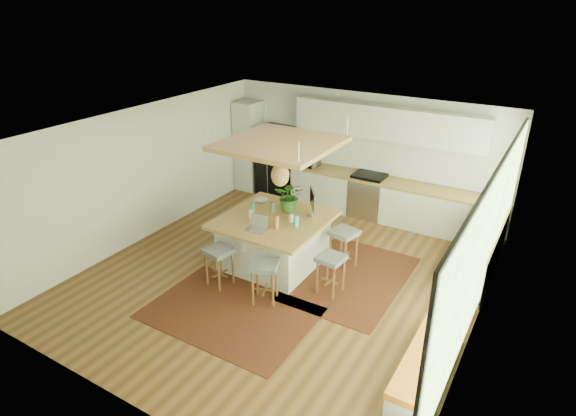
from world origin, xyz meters
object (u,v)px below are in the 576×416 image
Objects in this scene: laptop at (256,224)px; monitor at (313,202)px; fridge at (277,159)px; microwave at (308,159)px; stool_right_front at (330,274)px; stool_right_back at (343,250)px; stool_near_right at (265,283)px; island at (274,241)px; stool_near_left at (220,267)px; stool_left_side at (226,232)px; island_plant at (290,199)px.

monitor reaches higher than laptop.
microwave is (0.87, -0.01, 0.17)m from fridge.
stool_right_back reaches higher than stool_right_front.
stool_right_front is at bearing 44.06° from stool_near_right.
stool_near_left is (-0.41, -1.11, -0.11)m from island.
fridge reaches higher than stool_right_front.
stool_right_back is (1.17, 0.52, -0.11)m from island.
fridge is at bearing -176.04° from microwave.
monitor is (-0.62, -0.06, 0.83)m from stool_right_back.
stool_left_side is 1.42m from laptop.
fridge reaches higher than laptop.
fridge is at bearing 108.42° from stool_near_left.
microwave reaches higher than stool_near_right.
stool_near_right is 0.96× the size of stool_right_back.
stool_right_back is (2.90, -2.34, -0.57)m from fridge.
island_plant is (0.08, 0.44, 0.70)m from island.
laptop is (-0.01, -0.56, 0.58)m from island.
stool_near_left is 1.95× the size of laptop.
stool_left_side is (-1.12, -0.01, -0.11)m from island.
stool_right_front is 1.19× the size of island_plant.
island reaches higher than stool_right_front.
microwave reaches higher than stool_near_left.
stool_left_side is 1.84× the size of laptop.
laptop is at bearing -95.26° from island_plant.
fridge is 0.88m from microwave.
island_plant is (0.95, -2.42, 0.07)m from microwave.
monitor is 0.46m from island_plant.
microwave is at bearing 96.54° from stool_near_left.
stool_near_left is 0.94m from stool_near_right.
fridge reaches higher than island_plant.
stool_right_front is at bearing 23.50° from stool_near_left.
island is 2.61× the size of stool_near_left.
stool_near_right is 1.04m from laptop.
microwave is at bearing 106.90° from island.
stool_near_right is (0.53, -1.12, -0.11)m from island.
stool_near_right is 1.09× the size of stool_left_side.
microwave reaches higher than stool_right_back.
stool_near_left is 2.02m from monitor.
stool_near_right is 1.37× the size of monitor.
island is 1.28m from stool_right_back.
laptop is 1.00m from island_plant.
stool_near_right is at bearing -64.74° from island.
island_plant is (-0.45, 1.56, 0.81)m from stool_near_right.
stool_near_right reaches higher than stool_near_left.
island is 3.47× the size of monitor.
island_plant reaches higher than stool_right_front.
stool_left_side is at bearing -90.62° from microwave.
stool_right_front is at bearing -32.02° from island_plant.
fridge is 4.48m from stool_right_front.
stool_near_right is 1.77m from stool_right_back.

